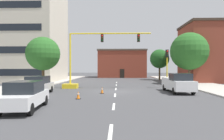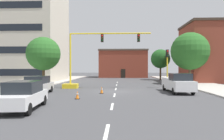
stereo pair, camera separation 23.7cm
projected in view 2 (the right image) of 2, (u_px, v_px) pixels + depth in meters
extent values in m
plane|color=#424244|center=(115.00, 91.00, 22.03)|extent=(160.00, 160.00, 0.00)
cube|color=#B2ADA3|center=(35.00, 84.00, 30.52)|extent=(6.00, 56.00, 0.14)
cube|color=#B2ADA3|center=(201.00, 85.00, 29.53)|extent=(6.00, 56.00, 0.14)
cube|color=silver|center=(106.00, 133.00, 8.05)|extent=(0.16, 2.40, 0.01)
cube|color=silver|center=(112.00, 106.00, 13.54)|extent=(0.16, 2.40, 0.01)
cube|color=silver|center=(114.00, 95.00, 19.04)|extent=(0.16, 2.40, 0.01)
cube|color=silver|center=(116.00, 89.00, 24.53)|extent=(0.16, 2.40, 0.01)
cube|color=silver|center=(117.00, 85.00, 30.03)|extent=(0.16, 2.40, 0.01)
cube|color=silver|center=(117.00, 82.00, 35.52)|extent=(0.16, 2.40, 0.01)
cube|color=beige|center=(24.00, 24.00, 38.47)|extent=(14.19, 11.72, 21.53)
cube|color=black|center=(7.00, 72.00, 32.70)|extent=(11.64, 0.06, 1.10)
cube|color=black|center=(6.00, 50.00, 32.65)|extent=(11.64, 0.06, 1.10)
cube|color=black|center=(6.00, 27.00, 32.61)|extent=(11.64, 0.06, 1.10)
cube|color=black|center=(6.00, 5.00, 32.57)|extent=(11.64, 0.06, 1.10)
cube|color=brown|center=(123.00, 64.00, 54.30)|extent=(12.19, 7.61, 6.80)
cube|color=#4C4238|center=(123.00, 51.00, 54.26)|extent=(12.49, 7.91, 0.40)
cube|color=black|center=(123.00, 73.00, 50.50)|extent=(1.10, 0.06, 2.20)
cube|color=brown|center=(220.00, 54.00, 36.17)|extent=(12.07, 8.75, 9.94)
cube|color=#3D2D23|center=(220.00, 25.00, 36.10)|extent=(12.37, 9.05, 0.40)
cube|color=yellow|center=(70.00, 86.00, 25.38)|extent=(1.80, 1.20, 0.55)
cylinder|color=yellow|center=(70.00, 59.00, 25.33)|extent=(0.20, 0.20, 6.20)
cylinder|color=yellow|center=(110.00, 33.00, 25.09)|extent=(9.89, 0.16, 0.16)
cube|color=black|center=(102.00, 38.00, 25.14)|extent=(0.32, 0.36, 0.95)
sphere|color=red|center=(102.00, 36.00, 24.95)|extent=(0.20, 0.20, 0.20)
sphere|color=#38280A|center=(102.00, 38.00, 24.95)|extent=(0.20, 0.20, 0.20)
sphere|color=black|center=(102.00, 40.00, 24.96)|extent=(0.20, 0.20, 0.20)
cube|color=black|center=(139.00, 38.00, 24.96)|extent=(0.32, 0.36, 0.95)
sphere|color=red|center=(139.00, 35.00, 24.77)|extent=(0.20, 0.20, 0.20)
sphere|color=#38280A|center=(139.00, 38.00, 24.77)|extent=(0.20, 0.20, 0.20)
sphere|color=black|center=(139.00, 40.00, 24.77)|extent=(0.20, 0.20, 0.20)
cylinder|color=yellow|center=(167.00, 69.00, 25.51)|extent=(0.14, 0.14, 4.80)
cube|color=black|center=(167.00, 53.00, 25.49)|extent=(0.32, 0.36, 0.95)
sphere|color=red|center=(168.00, 51.00, 25.29)|extent=(0.20, 0.20, 0.20)
sphere|color=#38280A|center=(168.00, 53.00, 25.30)|extent=(0.20, 0.20, 0.20)
sphere|color=black|center=(168.00, 56.00, 25.30)|extent=(0.20, 0.20, 0.20)
cylinder|color=#4C3823|center=(160.00, 73.00, 42.26)|extent=(0.36, 0.36, 2.90)
sphere|color=#1E511E|center=(160.00, 59.00, 42.23)|extent=(3.94, 3.94, 3.94)
cylinder|color=#4C3823|center=(44.00, 76.00, 27.49)|extent=(0.36, 0.36, 2.74)
sphere|color=#286023|center=(43.00, 54.00, 27.45)|extent=(4.49, 4.49, 4.49)
cylinder|color=brown|center=(190.00, 75.00, 31.42)|extent=(0.36, 0.36, 2.92)
sphere|color=#286023|center=(190.00, 51.00, 31.38)|extent=(5.75, 5.75, 5.75)
cube|color=white|center=(177.00, 84.00, 21.14)|extent=(2.18, 5.46, 0.95)
cube|color=#1E2328|center=(180.00, 77.00, 20.23)|extent=(1.90, 1.86, 0.70)
cube|color=white|center=(174.00, 79.00, 22.32)|extent=(2.09, 2.87, 0.16)
cylinder|color=black|center=(193.00, 91.00, 19.30)|extent=(0.24, 0.69, 0.68)
cylinder|color=black|center=(174.00, 91.00, 19.31)|extent=(0.24, 0.69, 0.68)
cylinder|color=black|center=(180.00, 87.00, 22.97)|extent=(0.24, 0.69, 0.68)
cylinder|color=black|center=(164.00, 87.00, 22.99)|extent=(0.24, 0.69, 0.68)
cube|color=white|center=(23.00, 98.00, 12.42)|extent=(2.30, 4.67, 0.70)
cube|color=#1E2328|center=(24.00, 87.00, 12.51)|extent=(1.93, 2.46, 0.70)
cylinder|color=black|center=(19.00, 100.00, 13.90)|extent=(0.29, 0.70, 0.68)
cylinder|color=black|center=(44.00, 100.00, 14.00)|extent=(0.29, 0.70, 0.68)
cylinder|color=black|center=(28.00, 109.00, 10.95)|extent=(0.29, 0.70, 0.68)
cube|color=#B7B7BC|center=(37.00, 87.00, 19.80)|extent=(1.96, 4.54, 0.70)
cube|color=#1E2328|center=(38.00, 80.00, 19.89)|extent=(1.76, 2.34, 0.70)
cylinder|color=black|center=(35.00, 89.00, 21.35)|extent=(0.24, 0.69, 0.68)
cylinder|color=black|center=(51.00, 89.00, 21.32)|extent=(0.24, 0.69, 0.68)
cylinder|color=black|center=(22.00, 92.00, 18.29)|extent=(0.24, 0.69, 0.68)
cylinder|color=black|center=(40.00, 92.00, 18.26)|extent=(0.24, 0.69, 0.68)
cube|color=black|center=(102.00, 93.00, 20.24)|extent=(0.36, 0.36, 0.04)
cone|color=orange|center=(102.00, 90.00, 20.24)|extent=(0.28, 0.28, 0.65)
cylinder|color=white|center=(102.00, 89.00, 20.24)|extent=(0.19, 0.19, 0.08)
cube|color=black|center=(77.00, 99.00, 16.68)|extent=(0.36, 0.36, 0.04)
cone|color=orange|center=(77.00, 95.00, 16.67)|extent=(0.28, 0.28, 0.62)
cylinder|color=white|center=(77.00, 94.00, 16.67)|extent=(0.19, 0.19, 0.08)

